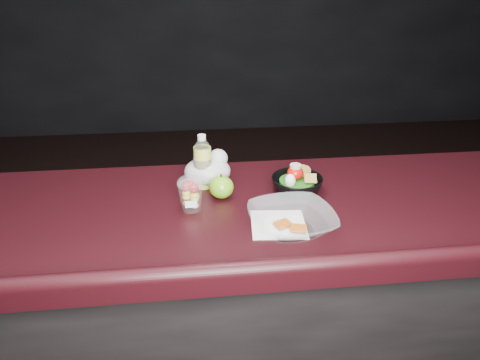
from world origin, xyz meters
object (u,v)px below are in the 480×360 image
green_apple (221,187)px  snack_bowl (296,183)px  lemonade_bottle (203,165)px  fruit_cup (191,193)px  takeout_bowl (292,221)px

green_apple → snack_bowl: bearing=3.1°
lemonade_bottle → green_apple: 0.11m
fruit_cup → lemonade_bottle: bearing=74.5°
lemonade_bottle → fruit_cup: (-0.04, -0.16, -0.02)m
snack_bowl → takeout_bowl: size_ratio=0.72×
fruit_cup → takeout_bowl: bearing=-27.7°
fruit_cup → snack_bowl: 0.37m
green_apple → snack_bowl: 0.26m
lemonade_bottle → takeout_bowl: 0.40m
green_apple → takeout_bowl: bearing=-49.8°
green_apple → lemonade_bottle: bearing=122.6°
lemonade_bottle → snack_bowl: 0.33m
green_apple → takeout_bowl: (0.19, -0.22, -0.01)m
fruit_cup → snack_bowl: (0.36, 0.08, -0.03)m
snack_bowl → green_apple: bearing=-176.9°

